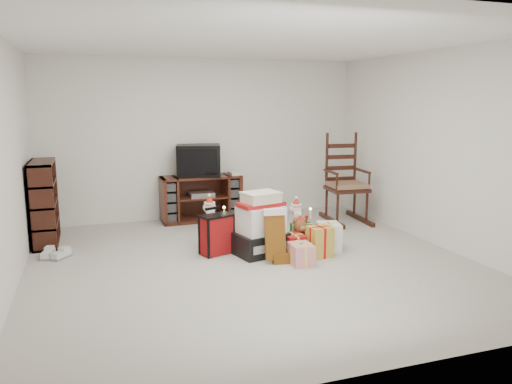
% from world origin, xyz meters
% --- Properties ---
extents(room, '(5.01, 5.01, 2.51)m').
position_xyz_m(room, '(0.00, 0.00, 1.25)').
color(room, '#ACA99D').
rests_on(room, ground).
extents(tv_stand, '(1.24, 0.47, 0.71)m').
position_xyz_m(tv_stand, '(-0.11, 2.25, 0.35)').
color(tv_stand, '#481E14').
rests_on(tv_stand, floor).
extents(bookshelf, '(0.30, 0.89, 1.09)m').
position_xyz_m(bookshelf, '(-2.32, 1.67, 0.53)').
color(bookshelf, '#34160E').
rests_on(bookshelf, floor).
extents(rocking_chair, '(0.64, 0.98, 1.42)m').
position_xyz_m(rocking_chair, '(2.01, 1.54, 0.48)').
color(rocking_chair, '#34160E').
rests_on(rocking_chair, floor).
extents(gift_pile, '(0.69, 0.57, 0.76)m').
position_xyz_m(gift_pile, '(0.20, 0.30, 0.33)').
color(gift_pile, black).
rests_on(gift_pile, floor).
extents(red_suitcase, '(0.43, 0.32, 0.58)m').
position_xyz_m(red_suitcase, '(-0.31, 0.48, 0.25)').
color(red_suitcase, maroon).
rests_on(red_suitcase, floor).
extents(stocking, '(0.31, 0.16, 0.65)m').
position_xyz_m(stocking, '(0.25, -0.05, 0.32)').
color(stocking, '#0B6A14').
rests_on(stocking, floor).
extents(teddy_bear, '(0.27, 0.23, 0.39)m').
position_xyz_m(teddy_bear, '(0.74, 0.37, 0.17)').
color(teddy_bear, brown).
rests_on(teddy_bear, floor).
extents(santa_figurine, '(0.31, 0.29, 0.63)m').
position_xyz_m(santa_figurine, '(0.77, 0.55, 0.24)').
color(santa_figurine, '#B12113').
rests_on(santa_figurine, floor).
extents(mrs_claus_figurine, '(0.32, 0.31, 0.66)m').
position_xyz_m(mrs_claus_figurine, '(-0.30, 0.87, 0.26)').
color(mrs_claus_figurine, '#B12113').
rests_on(mrs_claus_figurine, floor).
extents(sneaker_pair, '(0.37, 0.28, 0.09)m').
position_xyz_m(sneaker_pair, '(-2.19, 0.94, 0.05)').
color(sneaker_pair, silver).
rests_on(sneaker_pair, floor).
extents(gift_cluster, '(0.82, 0.93, 0.28)m').
position_xyz_m(gift_cluster, '(0.77, 0.12, 0.14)').
color(gift_cluster, '#AA1413').
rests_on(gift_cluster, floor).
extents(crt_television, '(0.75, 0.61, 0.48)m').
position_xyz_m(crt_television, '(-0.13, 2.26, 0.95)').
color(crt_television, black).
rests_on(crt_television, tv_stand).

